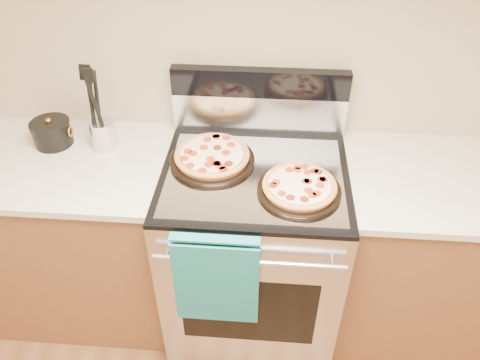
# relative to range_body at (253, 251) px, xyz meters

# --- Properties ---
(wall_back) EXTENTS (4.00, 0.00, 4.00)m
(wall_back) POSITION_rel_range_body_xyz_m (0.00, 0.35, 0.90)
(wall_back) COLOR tan
(wall_back) RESTS_ON ground
(range_body) EXTENTS (0.76, 0.68, 0.90)m
(range_body) POSITION_rel_range_body_xyz_m (0.00, 0.00, 0.00)
(range_body) COLOR #B7B7BC
(range_body) RESTS_ON ground
(oven_window) EXTENTS (0.56, 0.01, 0.40)m
(oven_window) POSITION_rel_range_body_xyz_m (0.00, -0.34, 0.00)
(oven_window) COLOR black
(oven_window) RESTS_ON range_body
(cooktop) EXTENTS (0.76, 0.68, 0.02)m
(cooktop) POSITION_rel_range_body_xyz_m (0.00, 0.00, 0.46)
(cooktop) COLOR black
(cooktop) RESTS_ON range_body
(backsplash_lower) EXTENTS (0.76, 0.06, 0.18)m
(backsplash_lower) POSITION_rel_range_body_xyz_m (0.00, 0.31, 0.56)
(backsplash_lower) COLOR silver
(backsplash_lower) RESTS_ON cooktop
(backsplash_upper) EXTENTS (0.76, 0.06, 0.12)m
(backsplash_upper) POSITION_rel_range_body_xyz_m (0.00, 0.31, 0.71)
(backsplash_upper) COLOR black
(backsplash_upper) RESTS_ON backsplash_lower
(oven_handle) EXTENTS (0.70, 0.03, 0.03)m
(oven_handle) POSITION_rel_range_body_xyz_m (0.00, -0.38, 0.35)
(oven_handle) COLOR silver
(oven_handle) RESTS_ON range_body
(dish_towel) EXTENTS (0.32, 0.05, 0.42)m
(dish_towel) POSITION_rel_range_body_xyz_m (-0.12, -0.38, 0.25)
(dish_towel) COLOR #166C6E
(dish_towel) RESTS_ON oven_handle
(foil_sheet) EXTENTS (0.70, 0.55, 0.01)m
(foil_sheet) POSITION_rel_range_body_xyz_m (0.00, -0.03, 0.47)
(foil_sheet) COLOR gray
(foil_sheet) RESTS_ON cooktop
(cabinet_left) EXTENTS (1.00, 0.62, 0.88)m
(cabinet_left) POSITION_rel_range_body_xyz_m (-0.88, 0.03, -0.01)
(cabinet_left) COLOR brown
(cabinet_left) RESTS_ON ground
(countertop_left) EXTENTS (1.02, 0.64, 0.03)m
(countertop_left) POSITION_rel_range_body_xyz_m (-0.88, 0.03, 0.45)
(countertop_left) COLOR beige
(countertop_left) RESTS_ON cabinet_left
(cabinet_right) EXTENTS (1.00, 0.62, 0.88)m
(cabinet_right) POSITION_rel_range_body_xyz_m (0.88, 0.03, -0.01)
(cabinet_right) COLOR brown
(cabinet_right) RESTS_ON ground
(countertop_right) EXTENTS (1.02, 0.64, 0.03)m
(countertop_right) POSITION_rel_range_body_xyz_m (0.88, 0.03, 0.45)
(countertop_right) COLOR beige
(countertop_right) RESTS_ON cabinet_right
(pepperoni_pizza_back) EXTENTS (0.37, 0.37, 0.05)m
(pepperoni_pizza_back) POSITION_rel_range_body_xyz_m (-0.18, 0.05, 0.50)
(pepperoni_pizza_back) COLOR #C6793C
(pepperoni_pizza_back) RESTS_ON foil_sheet
(pepperoni_pizza_front) EXTENTS (0.35, 0.35, 0.04)m
(pepperoni_pizza_front) POSITION_rel_range_body_xyz_m (0.17, -0.12, 0.50)
(pepperoni_pizza_front) COLOR #C6793C
(pepperoni_pizza_front) RESTS_ON foil_sheet
(utensil_crock) EXTENTS (0.12, 0.12, 0.13)m
(utensil_crock) POSITION_rel_range_body_xyz_m (-0.66, 0.14, 0.53)
(utensil_crock) COLOR silver
(utensil_crock) RESTS_ON countertop_left
(saucepan) EXTENTS (0.16, 0.16, 0.10)m
(saucepan) POSITION_rel_range_body_xyz_m (-0.90, 0.15, 0.51)
(saucepan) COLOR black
(saucepan) RESTS_ON countertop_left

